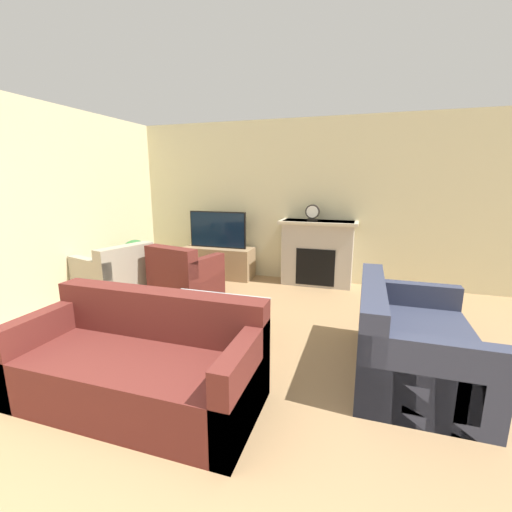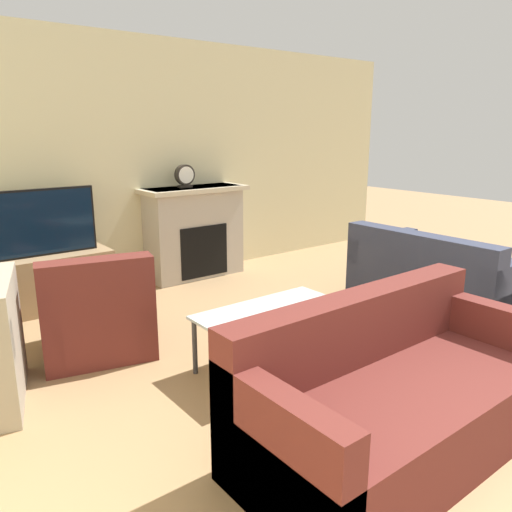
{
  "view_description": "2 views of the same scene",
  "coord_description": "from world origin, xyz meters",
  "px_view_note": "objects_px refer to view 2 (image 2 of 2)",
  "views": [
    {
      "loc": [
        1.44,
        -0.88,
        1.71
      ],
      "look_at": [
        0.19,
        3.01,
        0.8
      ],
      "focal_mm": 24.0,
      "sensor_mm": 36.0,
      "label": 1
    },
    {
      "loc": [
        -2.26,
        -0.31,
        1.72
      ],
      "look_at": [
        0.27,
        2.94,
        0.67
      ],
      "focal_mm": 35.0,
      "sensor_mm": 36.0,
      "label": 2
    }
  ],
  "objects_px": {
    "tv": "(39,223)",
    "mantel_clock": "(185,176)",
    "armchair_accent": "(96,316)",
    "couch_sectional": "(394,398)",
    "coffee_table": "(277,317)",
    "couch_loveseat": "(437,284)"
  },
  "relations": [
    {
      "from": "armchair_accent",
      "to": "coffee_table",
      "type": "distance_m",
      "value": 1.43
    },
    {
      "from": "tv",
      "to": "armchair_accent",
      "type": "height_order",
      "value": "tv"
    },
    {
      "from": "armchair_accent",
      "to": "coffee_table",
      "type": "relative_size",
      "value": 0.86
    },
    {
      "from": "couch_loveseat",
      "to": "mantel_clock",
      "type": "relative_size",
      "value": 5.81
    },
    {
      "from": "coffee_table",
      "to": "mantel_clock",
      "type": "distance_m",
      "value": 2.65
    },
    {
      "from": "tv",
      "to": "couch_loveseat",
      "type": "height_order",
      "value": "tv"
    },
    {
      "from": "armchair_accent",
      "to": "couch_sectional",
      "type": "bearing_deg",
      "value": 124.65
    },
    {
      "from": "tv",
      "to": "mantel_clock",
      "type": "relative_size",
      "value": 3.98
    },
    {
      "from": "couch_sectional",
      "to": "couch_loveseat",
      "type": "distance_m",
      "value": 2.29
    },
    {
      "from": "armchair_accent",
      "to": "coffee_table",
      "type": "xyz_separation_m",
      "value": [
        0.94,
        -1.08,
        0.1
      ]
    },
    {
      "from": "coffee_table",
      "to": "couch_loveseat",
      "type": "bearing_deg",
      "value": -1.86
    },
    {
      "from": "couch_sectional",
      "to": "coffee_table",
      "type": "relative_size",
      "value": 1.69
    },
    {
      "from": "couch_sectional",
      "to": "couch_loveseat",
      "type": "relative_size",
      "value": 1.25
    },
    {
      "from": "tv",
      "to": "mantel_clock",
      "type": "height_order",
      "value": "mantel_clock"
    },
    {
      "from": "tv",
      "to": "couch_loveseat",
      "type": "distance_m",
      "value": 3.81
    },
    {
      "from": "couch_sectional",
      "to": "couch_loveseat",
      "type": "xyz_separation_m",
      "value": [
        2.04,
        1.04,
        -0.0
      ]
    },
    {
      "from": "couch_sectional",
      "to": "mantel_clock",
      "type": "bearing_deg",
      "value": 77.66
    },
    {
      "from": "tv",
      "to": "couch_loveseat",
      "type": "xyz_separation_m",
      "value": [
        2.91,
        -2.4,
        -0.57
      ]
    },
    {
      "from": "couch_sectional",
      "to": "armchair_accent",
      "type": "height_order",
      "value": "same"
    },
    {
      "from": "tv",
      "to": "mantel_clock",
      "type": "bearing_deg",
      "value": 3.45
    },
    {
      "from": "tv",
      "to": "armchair_accent",
      "type": "relative_size",
      "value": 1.07
    },
    {
      "from": "couch_sectional",
      "to": "coffee_table",
      "type": "height_order",
      "value": "couch_sectional"
    }
  ]
}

